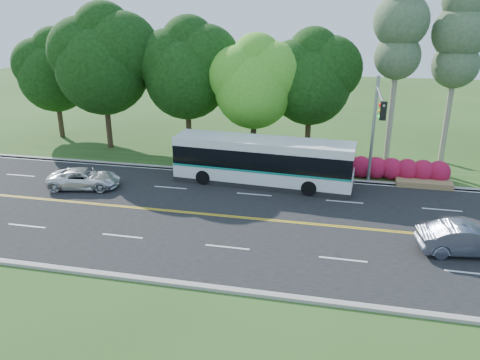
% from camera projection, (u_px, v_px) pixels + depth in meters
% --- Properties ---
extents(ground, '(120.00, 120.00, 0.00)m').
position_uv_depth(ground, '(251.00, 219.00, 25.78)').
color(ground, '#284717').
rests_on(ground, ground).
extents(road, '(60.00, 14.00, 0.02)m').
position_uv_depth(road, '(251.00, 218.00, 25.77)').
color(road, black).
rests_on(road, ground).
extents(curb_north, '(60.00, 0.30, 0.15)m').
position_uv_depth(curb_north, '(271.00, 175.00, 32.30)').
color(curb_north, '#9E978F').
rests_on(curb_north, ground).
extents(curb_south, '(60.00, 0.30, 0.15)m').
position_uv_depth(curb_south, '(218.00, 289.00, 19.20)').
color(curb_south, '#9E978F').
rests_on(curb_south, ground).
extents(grass_verge, '(60.00, 4.00, 0.10)m').
position_uv_depth(grass_verge, '(275.00, 167.00, 34.01)').
color(grass_verge, '#284717').
rests_on(grass_verge, ground).
extents(lane_markings, '(57.60, 13.82, 0.00)m').
position_uv_depth(lane_markings, '(250.00, 218.00, 25.79)').
color(lane_markings, gold).
rests_on(lane_markings, road).
extents(tree_row, '(44.70, 9.10, 13.84)m').
position_uv_depth(tree_row, '(216.00, 67.00, 35.61)').
color(tree_row, black).
rests_on(tree_row, ground).
extents(bougainvillea_hedge, '(9.50, 2.25, 1.50)m').
position_uv_depth(bougainvillea_hedge, '(379.00, 169.00, 31.55)').
color(bougainvillea_hedge, maroon).
rests_on(bougainvillea_hedge, ground).
extents(traffic_signal, '(0.42, 6.10, 7.00)m').
position_uv_depth(traffic_signal, '(376.00, 120.00, 27.81)').
color(traffic_signal, gray).
rests_on(traffic_signal, ground).
extents(transit_bus, '(11.73, 3.34, 3.03)m').
position_uv_depth(transit_bus, '(262.00, 162.00, 30.31)').
color(transit_bus, white).
rests_on(transit_bus, road).
extents(sedan, '(4.63, 2.25, 1.46)m').
position_uv_depth(sedan, '(467.00, 239.00, 21.86)').
color(sedan, slate).
rests_on(sedan, road).
extents(suv, '(4.82, 2.92, 1.25)m').
position_uv_depth(suv, '(84.00, 179.00, 29.96)').
color(suv, silver).
rests_on(suv, road).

